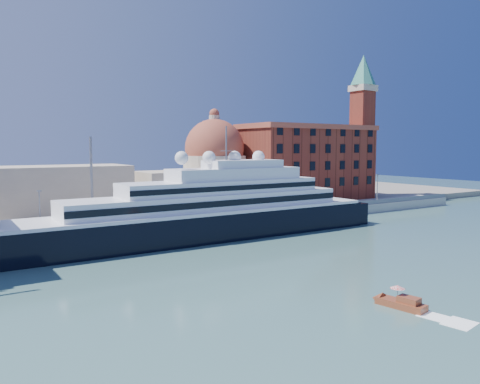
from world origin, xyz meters
TOP-DOWN VIEW (x-y plane):
  - ground at (0.00, 0.00)m, footprint 400.00×400.00m
  - quay at (0.00, 34.00)m, footprint 180.00×10.00m
  - land at (0.00, 75.00)m, footprint 260.00×72.00m
  - quay_fence at (0.00, 29.50)m, footprint 180.00×0.10m
  - superyacht at (-3.78, 23.00)m, footprint 89.01×12.34m
  - water_taxi at (-1.02, -25.42)m, footprint 2.86×5.94m
  - warehouse at (52.00, 52.00)m, footprint 43.00×19.00m
  - campanile at (76.00, 52.00)m, footprint 8.40×8.40m
  - church at (6.39, 57.72)m, footprint 66.00×18.00m
  - lamp_posts at (-12.67, 32.27)m, footprint 120.80×2.40m

SIDE VIEW (x-z plane):
  - ground at x=0.00m, z-range 0.00..0.00m
  - water_taxi at x=-1.02m, z-range -0.70..2.00m
  - land at x=0.00m, z-range 0.00..2.00m
  - quay at x=0.00m, z-range 0.00..2.50m
  - quay_fence at x=0.00m, z-range 2.50..3.70m
  - superyacht at x=-3.78m, z-range -8.71..17.89m
  - lamp_posts at x=-12.67m, z-range 0.84..18.84m
  - church at x=6.39m, z-range -1.84..23.66m
  - warehouse at x=52.00m, z-range 2.16..25.41m
  - campanile at x=76.00m, z-range 5.26..52.26m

